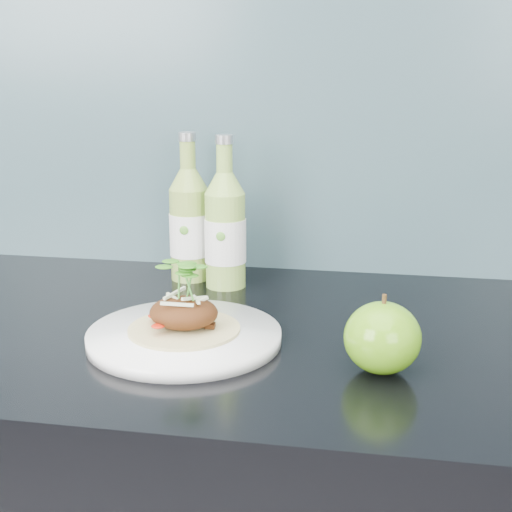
{
  "coord_description": "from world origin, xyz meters",
  "views": [
    {
      "loc": [
        0.21,
        0.82,
        1.24
      ],
      "look_at": [
        0.06,
        1.69,
        1.0
      ],
      "focal_mm": 50.0,
      "sensor_mm": 36.0,
      "label": 1
    }
  ],
  "objects_px": {
    "green_apple": "(382,338)",
    "cider_bottle_right": "(225,230)",
    "cider_bottle_left": "(189,225)",
    "dinner_plate": "(184,336)"
  },
  "relations": [
    {
      "from": "dinner_plate",
      "to": "green_apple",
      "type": "distance_m",
      "value": 0.25
    },
    {
      "from": "dinner_plate",
      "to": "cider_bottle_left",
      "type": "xyz_separation_m",
      "value": [
        -0.07,
        0.27,
        0.08
      ]
    },
    {
      "from": "green_apple",
      "to": "cider_bottle_left",
      "type": "height_order",
      "value": "cider_bottle_left"
    },
    {
      "from": "dinner_plate",
      "to": "green_apple",
      "type": "relative_size",
      "value": 2.98
    },
    {
      "from": "green_apple",
      "to": "cider_bottle_right",
      "type": "xyz_separation_m",
      "value": [
        -0.24,
        0.28,
        0.05
      ]
    },
    {
      "from": "green_apple",
      "to": "cider_bottle_right",
      "type": "height_order",
      "value": "cider_bottle_right"
    },
    {
      "from": "dinner_plate",
      "to": "cider_bottle_left",
      "type": "bearing_deg",
      "value": 103.75
    },
    {
      "from": "green_apple",
      "to": "cider_bottle_right",
      "type": "relative_size",
      "value": 0.44
    },
    {
      "from": "dinner_plate",
      "to": "cider_bottle_right",
      "type": "height_order",
      "value": "cider_bottle_right"
    },
    {
      "from": "green_apple",
      "to": "cider_bottle_left",
      "type": "relative_size",
      "value": 0.44
    }
  ]
}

